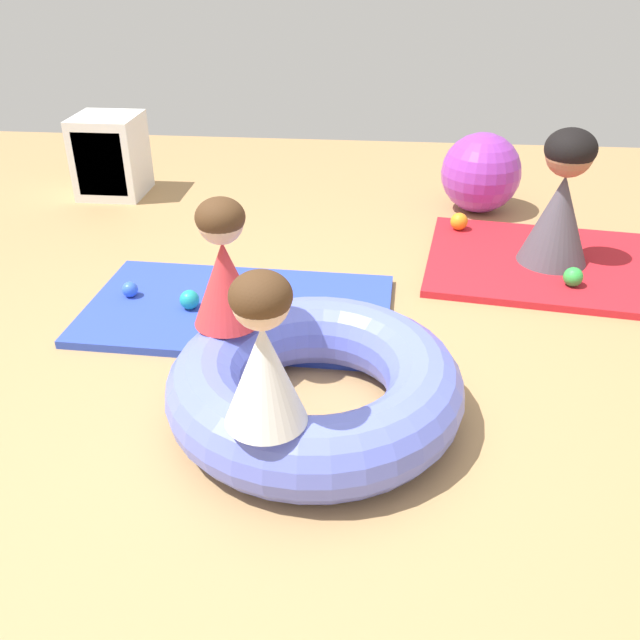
# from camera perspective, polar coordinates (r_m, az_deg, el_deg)

# --- Properties ---
(ground_plane) EXTENTS (8.00, 8.00, 0.00)m
(ground_plane) POSITION_cam_1_polar(r_m,az_deg,el_deg) (2.85, -2.56, -6.74)
(ground_plane) COLOR tan
(gym_mat_near_left) EXTENTS (1.54, 0.94, 0.04)m
(gym_mat_near_left) POSITION_cam_1_polar(r_m,az_deg,el_deg) (3.49, -6.75, 0.87)
(gym_mat_near_left) COLOR #2D47B7
(gym_mat_near_left) RESTS_ON ground
(gym_mat_center_rear) EXTENTS (1.50, 1.26, 0.04)m
(gym_mat_center_rear) POSITION_cam_1_polar(r_m,az_deg,el_deg) (4.16, 18.44, 4.41)
(gym_mat_center_rear) COLOR red
(gym_mat_center_rear) RESTS_ON ground
(inflatable_cushion) EXTENTS (1.15, 1.15, 0.30)m
(inflatable_cushion) POSITION_cam_1_polar(r_m,az_deg,el_deg) (2.69, -0.41, -5.44)
(inflatable_cushion) COLOR #6070E5
(inflatable_cushion) RESTS_ON ground
(child_in_red) EXTENTS (0.38, 0.38, 0.53)m
(child_in_red) POSITION_cam_1_polar(r_m,az_deg,el_deg) (2.72, -7.95, 4.55)
(child_in_red) COLOR red
(child_in_red) RESTS_ON inflatable_cushion
(child_in_white) EXTENTS (0.36, 0.36, 0.53)m
(child_in_white) POSITION_cam_1_polar(r_m,az_deg,el_deg) (2.13, -4.61, -2.71)
(child_in_white) COLOR white
(child_in_white) RESTS_ON inflatable_cushion
(adult_seated) EXTENTS (0.52, 0.52, 0.75)m
(adult_seated) POSITION_cam_1_polar(r_m,az_deg,el_deg) (4.02, 19.32, 9.36)
(adult_seated) COLOR #4C4751
(adult_seated) RESTS_ON gym_mat_center_rear
(play_ball_teal) EXTENTS (0.10, 0.10, 0.10)m
(play_ball_teal) POSITION_cam_1_polar(r_m,az_deg,el_deg) (3.48, -10.72, 1.66)
(play_ball_teal) COLOR teal
(play_ball_teal) RESTS_ON gym_mat_near_left
(play_ball_yellow) EXTENTS (0.10, 0.10, 0.10)m
(play_ball_yellow) POSITION_cam_1_polar(r_m,az_deg,el_deg) (4.46, 19.43, 6.89)
(play_ball_yellow) COLOR yellow
(play_ball_yellow) RESTS_ON gym_mat_center_rear
(play_ball_orange) EXTENTS (0.11, 0.11, 0.11)m
(play_ball_orange) POSITION_cam_1_polar(r_m,az_deg,el_deg) (4.44, 11.41, 7.99)
(play_ball_orange) COLOR orange
(play_ball_orange) RESTS_ON gym_mat_center_rear
(play_ball_blue) EXTENTS (0.08, 0.08, 0.08)m
(play_ball_blue) POSITION_cam_1_polar(r_m,az_deg,el_deg) (3.67, -15.41, 2.45)
(play_ball_blue) COLOR blue
(play_ball_blue) RESTS_ON gym_mat_near_left
(play_ball_red) EXTENTS (0.07, 0.07, 0.07)m
(play_ball_red) POSITION_cam_1_polar(r_m,az_deg,el_deg) (3.13, -3.12, -1.49)
(play_ball_red) COLOR red
(play_ball_red) RESTS_ON gym_mat_near_left
(play_ball_green) EXTENTS (0.10, 0.10, 0.10)m
(play_ball_green) POSITION_cam_1_polar(r_m,az_deg,el_deg) (3.88, 20.16, 3.36)
(play_ball_green) COLOR green
(play_ball_green) RESTS_ON gym_mat_center_rear
(exercise_ball_large) EXTENTS (0.53, 0.53, 0.53)m
(exercise_ball_large) POSITION_cam_1_polar(r_m,az_deg,el_deg) (4.83, 13.14, 11.75)
(exercise_ball_large) COLOR purple
(exercise_ball_large) RESTS_ON ground
(storage_cube) EXTENTS (0.44, 0.44, 0.56)m
(storage_cube) POSITION_cam_1_polar(r_m,az_deg,el_deg) (5.23, -16.98, 12.77)
(storage_cube) COLOR white
(storage_cube) RESTS_ON ground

